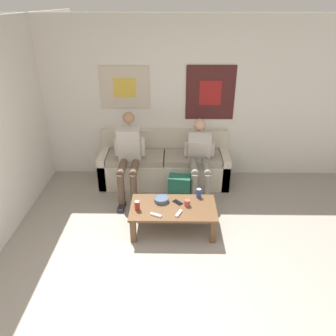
{
  "coord_description": "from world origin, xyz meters",
  "views": [
    {
      "loc": [
        -0.04,
        -2.23,
        2.71
      ],
      "look_at": [
        -0.1,
        1.72,
        0.67
      ],
      "focal_mm": 35.0,
      "sensor_mm": 36.0,
      "label": 1
    }
  ],
  "objects_px": {
    "person_seated_teen": "(200,157)",
    "game_controller_near_left": "(156,215)",
    "drink_can_red": "(137,206)",
    "cell_phone": "(178,202)",
    "couch": "(164,165)",
    "coffee_table": "(173,211)",
    "person_seated_adult": "(129,153)",
    "backpack": "(179,191)",
    "ceramic_bowl": "(161,199)",
    "drink_can_blue": "(199,193)",
    "pillar_candle": "(187,203)",
    "game_controller_near_right": "(179,213)"
  },
  "relations": [
    {
      "from": "person_seated_teen",
      "to": "game_controller_near_left",
      "type": "bearing_deg",
      "value": -118.02
    },
    {
      "from": "person_seated_teen",
      "to": "ceramic_bowl",
      "type": "distance_m",
      "value": 1.01
    },
    {
      "from": "couch",
      "to": "drink_can_blue",
      "type": "xyz_separation_m",
      "value": [
        0.49,
        -1.05,
        0.12
      ]
    },
    {
      "from": "couch",
      "to": "coffee_table",
      "type": "height_order",
      "value": "couch"
    },
    {
      "from": "ceramic_bowl",
      "to": "game_controller_near_right",
      "type": "bearing_deg",
      "value": -51.96
    },
    {
      "from": "backpack",
      "to": "drink_can_red",
      "type": "relative_size",
      "value": 3.68
    },
    {
      "from": "pillar_candle",
      "to": "game_controller_near_right",
      "type": "relative_size",
      "value": 0.66
    },
    {
      "from": "couch",
      "to": "person_seated_teen",
      "type": "bearing_deg",
      "value": -32.74
    },
    {
      "from": "pillar_candle",
      "to": "cell_phone",
      "type": "bearing_deg",
      "value": 151.6
    },
    {
      "from": "couch",
      "to": "person_seated_adult",
      "type": "distance_m",
      "value": 0.75
    },
    {
      "from": "ceramic_bowl",
      "to": "person_seated_adult",
      "type": "bearing_deg",
      "value": 122.69
    },
    {
      "from": "drink_can_red",
      "to": "game_controller_near_left",
      "type": "distance_m",
      "value": 0.28
    },
    {
      "from": "ceramic_bowl",
      "to": "pillar_candle",
      "type": "distance_m",
      "value": 0.35
    },
    {
      "from": "couch",
      "to": "cell_phone",
      "type": "relative_size",
      "value": 14.25
    },
    {
      "from": "backpack",
      "to": "drink_can_blue",
      "type": "height_order",
      "value": "drink_can_blue"
    },
    {
      "from": "person_seated_adult",
      "to": "ceramic_bowl",
      "type": "bearing_deg",
      "value": -57.31
    },
    {
      "from": "pillar_candle",
      "to": "cell_phone",
      "type": "xyz_separation_m",
      "value": [
        -0.12,
        0.07,
        -0.04
      ]
    },
    {
      "from": "ceramic_bowl",
      "to": "person_seated_teen",
      "type": "bearing_deg",
      "value": 55.96
    },
    {
      "from": "drink_can_blue",
      "to": "game_controller_near_right",
      "type": "bearing_deg",
      "value": -124.03
    },
    {
      "from": "pillar_candle",
      "to": "drink_can_blue",
      "type": "relative_size",
      "value": 0.77
    },
    {
      "from": "person_seated_adult",
      "to": "pillar_candle",
      "type": "height_order",
      "value": "person_seated_adult"
    },
    {
      "from": "person_seated_adult",
      "to": "backpack",
      "type": "height_order",
      "value": "person_seated_adult"
    },
    {
      "from": "coffee_table",
      "to": "person_seated_teen",
      "type": "relative_size",
      "value": 0.99
    },
    {
      "from": "person_seated_adult",
      "to": "drink_can_blue",
      "type": "relative_size",
      "value": 10.17
    },
    {
      "from": "coffee_table",
      "to": "cell_phone",
      "type": "height_order",
      "value": "cell_phone"
    },
    {
      "from": "game_controller_near_left",
      "to": "game_controller_near_right",
      "type": "bearing_deg",
      "value": 7.78
    },
    {
      "from": "person_seated_teen",
      "to": "ceramic_bowl",
      "type": "bearing_deg",
      "value": -124.04
    },
    {
      "from": "person_seated_adult",
      "to": "game_controller_near_right",
      "type": "relative_size",
      "value": 8.71
    },
    {
      "from": "person_seated_teen",
      "to": "pillar_candle",
      "type": "height_order",
      "value": "person_seated_teen"
    },
    {
      "from": "backpack",
      "to": "ceramic_bowl",
      "type": "bearing_deg",
      "value": -117.07
    },
    {
      "from": "backpack",
      "to": "game_controller_near_right",
      "type": "relative_size",
      "value": 3.15
    },
    {
      "from": "person_seated_teen",
      "to": "drink_can_blue",
      "type": "height_order",
      "value": "person_seated_teen"
    },
    {
      "from": "coffee_table",
      "to": "drink_can_red",
      "type": "relative_size",
      "value": 8.87
    },
    {
      "from": "person_seated_teen",
      "to": "drink_can_blue",
      "type": "distance_m",
      "value": 0.73
    },
    {
      "from": "backpack",
      "to": "game_controller_near_right",
      "type": "height_order",
      "value": "backpack"
    },
    {
      "from": "game_controller_near_left",
      "to": "cell_phone",
      "type": "distance_m",
      "value": 0.4
    },
    {
      "from": "person_seated_adult",
      "to": "drink_can_red",
      "type": "relative_size",
      "value": 10.17
    },
    {
      "from": "game_controller_near_left",
      "to": "person_seated_teen",
      "type": "bearing_deg",
      "value": 61.98
    },
    {
      "from": "couch",
      "to": "coffee_table",
      "type": "relative_size",
      "value": 1.87
    },
    {
      "from": "drink_can_red",
      "to": "cell_phone",
      "type": "bearing_deg",
      "value": 18.19
    },
    {
      "from": "couch",
      "to": "cell_phone",
      "type": "height_order",
      "value": "couch"
    },
    {
      "from": "couch",
      "to": "pillar_candle",
      "type": "bearing_deg",
      "value": -75.5
    },
    {
      "from": "person_seated_teen",
      "to": "game_controller_near_left",
      "type": "distance_m",
      "value": 1.32
    },
    {
      "from": "person_seated_teen",
      "to": "backpack",
      "type": "distance_m",
      "value": 0.6
    },
    {
      "from": "person_seated_adult",
      "to": "cell_phone",
      "type": "relative_size",
      "value": 8.75
    },
    {
      "from": "backpack",
      "to": "drink_can_blue",
      "type": "xyz_separation_m",
      "value": [
        0.25,
        -0.37,
        0.19
      ]
    },
    {
      "from": "coffee_table",
      "to": "person_seated_teen",
      "type": "bearing_deg",
      "value": 67.24
    },
    {
      "from": "backpack",
      "to": "coffee_table",
      "type": "bearing_deg",
      "value": -98.48
    },
    {
      "from": "couch",
      "to": "game_controller_near_left",
      "type": "height_order",
      "value": "couch"
    },
    {
      "from": "cell_phone",
      "to": "coffee_table",
      "type": "bearing_deg",
      "value": -121.32
    }
  ]
}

